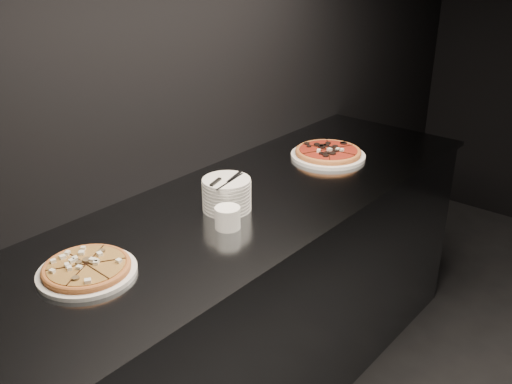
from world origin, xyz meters
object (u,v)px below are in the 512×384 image
Objects in this scene: pizza_tomato at (328,153)px; plate_stack at (227,194)px; ramekin at (228,217)px; counter at (247,302)px; cutlery at (225,180)px; pizza_mushroom at (87,269)px.

plate_stack is (0.01, -0.69, 0.04)m from pizza_tomato.
counter is at bearing 114.29° from ramekin.
plate_stack is at bearing 101.30° from cutlery.
plate_stack is at bearing -98.31° from counter.
plate_stack reaches higher than pizza_tomato.
pizza_tomato is 1.78× the size of cutlery.
cutlery is at bearing -93.37° from counter.
ramekin is (0.10, -0.11, -0.02)m from plate_stack.
ramekin is (0.09, -0.20, 0.50)m from counter.
pizza_tomato is at bearing 98.11° from ramekin.
counter is 12.81× the size of cutlery.
plate_stack reaches higher than counter.
cutlery is at bearing 87.49° from pizza_mushroom.
plate_stack is 0.15m from ramekin.
plate_stack is 0.93× the size of cutlery.
ramekin is at bearing 76.05° from pizza_mushroom.
ramekin is (0.11, -0.80, 0.02)m from pizza_tomato.
counter is 0.55m from ramekin.
pizza_mushroom is 1.29m from pizza_tomato.
counter is 27.49× the size of ramekin.
pizza_mushroom is at bearing -108.83° from cutlery.
ramekin is at bearing -46.40° from plate_stack.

